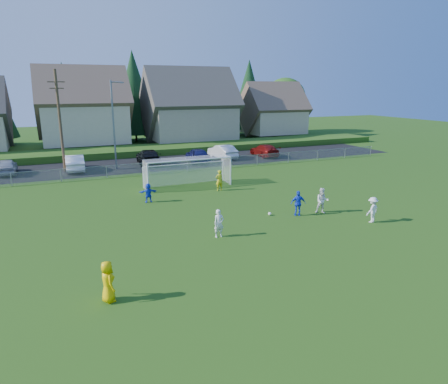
{
  "coord_description": "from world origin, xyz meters",
  "views": [
    {
      "loc": [
        -10.41,
        -16.12,
        8.34
      ],
      "look_at": [
        0.0,
        8.0,
        1.4
      ],
      "focal_mm": 32.0,
      "sensor_mm": 36.0,
      "label": 1
    }
  ],
  "objects_px": {
    "car_d": "(148,157)",
    "car_f": "(222,151)",
    "player_blue_a": "(298,203)",
    "car_b": "(75,163)",
    "soccer_goal": "(187,168)",
    "player_white_b": "(322,201)",
    "player_blue_b": "(148,193)",
    "goalkeeper": "(219,180)",
    "car_e": "(197,155)",
    "player_white_a": "(219,223)",
    "player_white_c": "(372,210)",
    "car_a": "(6,166)",
    "referee": "(108,282)",
    "car_g": "(264,150)",
    "soccer_ball": "(270,214)"
  },
  "relations": [
    {
      "from": "soccer_goal",
      "to": "player_white_b",
      "type": "bearing_deg",
      "value": -61.43
    },
    {
      "from": "player_white_b",
      "to": "car_d",
      "type": "bearing_deg",
      "value": 135.59
    },
    {
      "from": "referee",
      "to": "car_a",
      "type": "height_order",
      "value": "referee"
    },
    {
      "from": "car_d",
      "to": "car_f",
      "type": "relative_size",
      "value": 1.14
    },
    {
      "from": "goalkeeper",
      "to": "car_e",
      "type": "xyz_separation_m",
      "value": [
        2.65,
        12.77,
        -0.04
      ]
    },
    {
      "from": "player_blue_b",
      "to": "car_b",
      "type": "bearing_deg",
      "value": -67.76
    },
    {
      "from": "player_white_a",
      "to": "car_f",
      "type": "xyz_separation_m",
      "value": [
        10.44,
        23.94,
        -0.0
      ]
    },
    {
      "from": "car_a",
      "to": "car_d",
      "type": "distance_m",
      "value": 14.03
    },
    {
      "from": "car_e",
      "to": "player_white_a",
      "type": "bearing_deg",
      "value": 77.2
    },
    {
      "from": "player_white_a",
      "to": "car_e",
      "type": "xyz_separation_m",
      "value": [
        6.76,
        22.55,
        0.01
      ]
    },
    {
      "from": "player_white_b",
      "to": "car_b",
      "type": "relative_size",
      "value": 0.35
    },
    {
      "from": "player_blue_a",
      "to": "goalkeeper",
      "type": "height_order",
      "value": "goalkeeper"
    },
    {
      "from": "referee",
      "to": "soccer_goal",
      "type": "relative_size",
      "value": 0.23
    },
    {
      "from": "referee",
      "to": "car_e",
      "type": "distance_m",
      "value": 30.53
    },
    {
      "from": "car_g",
      "to": "referee",
      "type": "bearing_deg",
      "value": 53.03
    },
    {
      "from": "player_white_b",
      "to": "player_blue_a",
      "type": "distance_m",
      "value": 1.81
    },
    {
      "from": "player_white_c",
      "to": "car_b",
      "type": "xyz_separation_m",
      "value": [
        -16.27,
        24.55,
        0.0
      ]
    },
    {
      "from": "car_e",
      "to": "soccer_goal",
      "type": "bearing_deg",
      "value": 69.67
    },
    {
      "from": "player_white_a",
      "to": "player_white_c",
      "type": "height_order",
      "value": "player_white_c"
    },
    {
      "from": "soccer_ball",
      "to": "car_b",
      "type": "distance_m",
      "value": 23.53
    },
    {
      "from": "car_d",
      "to": "car_e",
      "type": "relative_size",
      "value": 1.16
    },
    {
      "from": "goalkeeper",
      "to": "car_f",
      "type": "bearing_deg",
      "value": -114.3
    },
    {
      "from": "referee",
      "to": "car_a",
      "type": "bearing_deg",
      "value": -0.57
    },
    {
      "from": "player_blue_b",
      "to": "goalkeeper",
      "type": "xyz_separation_m",
      "value": [
        6.2,
        1.14,
        0.14
      ]
    },
    {
      "from": "player_white_c",
      "to": "car_a",
      "type": "relative_size",
      "value": 0.37
    },
    {
      "from": "referee",
      "to": "player_white_c",
      "type": "xyz_separation_m",
      "value": [
        16.7,
        3.34,
        -0.04
      ]
    },
    {
      "from": "player_white_b",
      "to": "player_white_a",
      "type": "bearing_deg",
      "value": -141.89
    },
    {
      "from": "referee",
      "to": "player_blue_a",
      "type": "height_order",
      "value": "referee"
    },
    {
      "from": "referee",
      "to": "car_f",
      "type": "height_order",
      "value": "referee"
    },
    {
      "from": "car_d",
      "to": "car_f",
      "type": "bearing_deg",
      "value": -172.73
    },
    {
      "from": "player_blue_b",
      "to": "car_g",
      "type": "xyz_separation_m",
      "value": [
        17.84,
        14.52,
        0.01
      ]
    },
    {
      "from": "player_white_c",
      "to": "car_b",
      "type": "distance_m",
      "value": 29.45
    },
    {
      "from": "soccer_ball",
      "to": "car_g",
      "type": "xyz_separation_m",
      "value": [
        11.12,
        20.86,
        0.62
      ]
    },
    {
      "from": "soccer_ball",
      "to": "player_white_b",
      "type": "bearing_deg",
      "value": -15.28
    },
    {
      "from": "player_blue_a",
      "to": "car_b",
      "type": "height_order",
      "value": "player_blue_a"
    },
    {
      "from": "goalkeeper",
      "to": "car_g",
      "type": "height_order",
      "value": "goalkeeper"
    },
    {
      "from": "player_blue_a",
      "to": "car_g",
      "type": "xyz_separation_m",
      "value": [
        9.41,
        21.62,
        -0.12
      ]
    },
    {
      "from": "player_white_b",
      "to": "player_blue_a",
      "type": "xyz_separation_m",
      "value": [
        -1.8,
        0.19,
        -0.03
      ]
    },
    {
      "from": "car_b",
      "to": "car_f",
      "type": "height_order",
      "value": "car_b"
    },
    {
      "from": "player_blue_a",
      "to": "player_blue_b",
      "type": "distance_m",
      "value": 11.03
    },
    {
      "from": "player_blue_a",
      "to": "player_white_c",
      "type": "bearing_deg",
      "value": 160.07
    },
    {
      "from": "car_d",
      "to": "car_f",
      "type": "distance_m",
      "value": 9.06
    },
    {
      "from": "player_blue_b",
      "to": "car_b",
      "type": "distance_m",
      "value": 15.07
    },
    {
      "from": "player_white_c",
      "to": "car_b",
      "type": "height_order",
      "value": "car_b"
    },
    {
      "from": "soccer_ball",
      "to": "car_g",
      "type": "bearing_deg",
      "value": 61.94
    },
    {
      "from": "soccer_ball",
      "to": "player_blue_b",
      "type": "relative_size",
      "value": 0.15
    },
    {
      "from": "player_white_b",
      "to": "car_a",
      "type": "relative_size",
      "value": 0.39
    },
    {
      "from": "player_white_a",
      "to": "player_blue_a",
      "type": "xyz_separation_m",
      "value": [
        6.35,
        1.53,
        0.03
      ]
    },
    {
      "from": "player_blue_a",
      "to": "soccer_goal",
      "type": "relative_size",
      "value": 0.23
    },
    {
      "from": "goalkeeper",
      "to": "car_d",
      "type": "relative_size",
      "value": 0.31
    }
  ]
}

